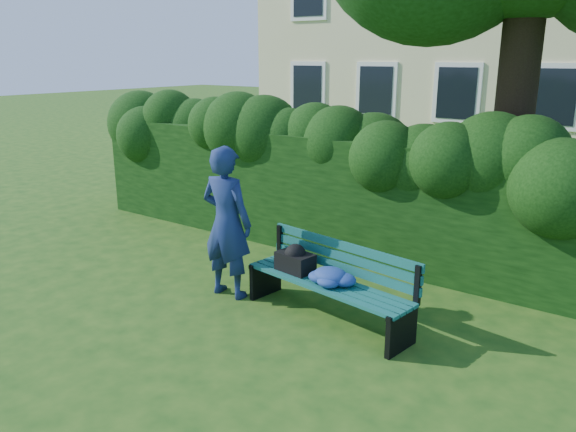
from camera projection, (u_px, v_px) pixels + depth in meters
The scene contains 4 objects.
ground at pixel (260, 299), 7.09m from camera, with size 80.00×80.00×0.00m, color #1E4A14.
hedge at pixel (349, 196), 8.55m from camera, with size 10.00×1.00×1.80m.
park_bench at pixel (324, 276), 6.47m from camera, with size 2.19×0.87×0.89m.
man_reading at pixel (227, 223), 6.96m from camera, with size 0.70×0.46×1.93m, color navy.
Camera 1 is at (4.11, -5.08, 2.95)m, focal length 35.00 mm.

